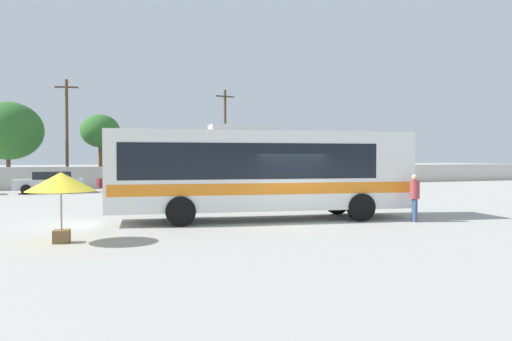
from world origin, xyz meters
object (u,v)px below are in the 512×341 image
(attendant_by_bus_door, at_px, (415,195))
(parked_car_third_maroon, at_px, (132,180))
(vendor_umbrella_near_gate_yellow, at_px, (61,184))
(coach_bus_white_orange, at_px, (258,170))
(parked_car_second_silver, at_px, (49,182))
(utility_pole_near, at_px, (225,135))
(roadside_tree_left, at_px, (8,131))
(roadside_tree_midleft, at_px, (100,131))
(utility_pole_far, at_px, (67,131))

(attendant_by_bus_door, distance_m, parked_car_third_maroon, 22.52)
(vendor_umbrella_near_gate_yellow, distance_m, parked_car_third_maroon, 22.01)
(coach_bus_white_orange, relative_size, vendor_umbrella_near_gate_yellow, 5.96)
(parked_car_second_silver, xyz_separation_m, utility_pole_near, (14.51, 7.26, 3.65))
(utility_pole_near, height_order, roadside_tree_left, utility_pole_near)
(attendant_by_bus_door, relative_size, utility_pole_near, 0.21)
(coach_bus_white_orange, distance_m, roadside_tree_left, 29.07)
(coach_bus_white_orange, xyz_separation_m, attendant_by_bus_door, (5.20, -2.59, -0.92))
(parked_car_second_silver, distance_m, roadside_tree_midleft, 9.70)
(attendant_by_bus_door, relative_size, vendor_umbrella_near_gate_yellow, 0.89)
(parked_car_third_maroon, xyz_separation_m, roadside_tree_left, (-8.68, 8.14, 3.73))
(roadside_tree_left, height_order, roadside_tree_midleft, roadside_tree_left)
(coach_bus_white_orange, bearing_deg, roadside_tree_left, 112.69)
(parked_car_second_silver, relative_size, parked_car_third_maroon, 0.95)
(roadside_tree_left, relative_size, roadside_tree_midleft, 1.13)
(attendant_by_bus_door, height_order, parked_car_second_silver, attendant_by_bus_door)
(attendant_by_bus_door, bearing_deg, vendor_umbrella_near_gate_yellow, -178.26)
(coach_bus_white_orange, height_order, parked_car_second_silver, coach_bus_white_orange)
(roadside_tree_midleft, bearing_deg, coach_bus_white_orange, -81.15)
(parked_car_second_silver, relative_size, roadside_tree_midleft, 0.73)
(roadside_tree_left, distance_m, roadside_tree_midleft, 7.02)
(utility_pole_far, bearing_deg, roadside_tree_left, 157.76)
(vendor_umbrella_near_gate_yellow, height_order, roadside_tree_midleft, roadside_tree_midleft)
(attendant_by_bus_door, height_order, roadside_tree_left, roadside_tree_left)
(coach_bus_white_orange, relative_size, parked_car_second_silver, 2.67)
(utility_pole_far, relative_size, roadside_tree_midleft, 1.42)
(parked_car_second_silver, height_order, utility_pole_far, utility_pole_far)
(vendor_umbrella_near_gate_yellow, bearing_deg, parked_car_second_silver, 92.54)
(utility_pole_near, bearing_deg, parked_car_second_silver, -153.41)
(utility_pole_far, bearing_deg, parked_car_third_maroon, -55.95)
(vendor_umbrella_near_gate_yellow, xyz_separation_m, roadside_tree_midleft, (2.82, 29.57, 2.94))
(attendant_by_bus_door, relative_size, parked_car_third_maroon, 0.38)
(utility_pole_near, height_order, roadside_tree_midleft, utility_pole_near)
(coach_bus_white_orange, xyz_separation_m, utility_pole_near, (6.60, 25.79, 2.50))
(parked_car_third_maroon, xyz_separation_m, roadside_tree_midleft, (-1.66, 8.03, 3.82))
(vendor_umbrella_near_gate_yellow, distance_m, utility_pole_far, 28.02)
(utility_pole_far, bearing_deg, roadside_tree_midleft, 32.72)
(roadside_tree_left, bearing_deg, parked_car_second_silver, -68.34)
(attendant_by_bus_door, xyz_separation_m, roadside_tree_midleft, (-9.35, 29.20, 3.59))
(parked_car_third_maroon, bearing_deg, parked_car_second_silver, -179.47)
(attendant_by_bus_door, distance_m, utility_pole_far, 30.20)
(parked_car_third_maroon, bearing_deg, utility_pole_near, 38.45)
(vendor_umbrella_near_gate_yellow, height_order, parked_car_second_silver, vendor_umbrella_near_gate_yellow)
(coach_bus_white_orange, distance_m, utility_pole_far, 25.95)
(coach_bus_white_orange, height_order, roadside_tree_left, roadside_tree_left)
(coach_bus_white_orange, distance_m, parked_car_third_maroon, 18.78)
(vendor_umbrella_near_gate_yellow, height_order, utility_pole_near, utility_pole_near)
(roadside_tree_midleft, bearing_deg, parked_car_third_maroon, -78.35)
(parked_car_second_silver, xyz_separation_m, roadside_tree_left, (-3.25, 8.19, 3.73))
(attendant_by_bus_door, bearing_deg, coach_bus_white_orange, 153.55)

